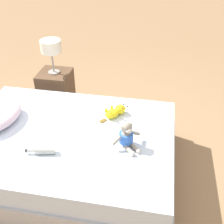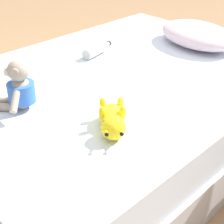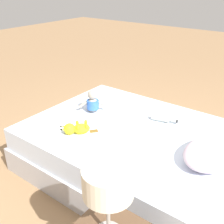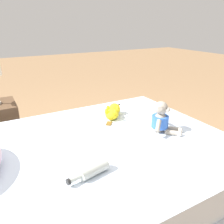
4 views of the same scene
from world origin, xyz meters
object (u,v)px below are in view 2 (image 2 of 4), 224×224
Objects in this scene: bed at (118,111)px; pillow at (198,35)px; plush_yellow_creature at (113,120)px; glass_bottle at (95,50)px; plush_monkey at (19,89)px.

bed is 0.74m from pillow.
bed is at bearing 132.06° from plush_yellow_creature.
plush_yellow_creature reaches higher than glass_bottle.
bed is 0.40m from glass_bottle.
plush_yellow_creature is (0.32, -1.07, -0.02)m from pillow.
pillow is at bearing 85.18° from plush_monkey.
pillow is 2.35× the size of glass_bottle.
pillow is at bearing 60.45° from glass_bottle.
plush_monkey reaches higher than bed.
plush_monkey is 0.70m from glass_bottle.
plush_monkey is 0.46m from plush_yellow_creature.
plush_monkey is at bearing -94.82° from pillow.
plush_monkey is 1.03× the size of glass_bottle.
bed is at bearing -17.83° from glass_bottle.
bed is at bearing -93.69° from pillow.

